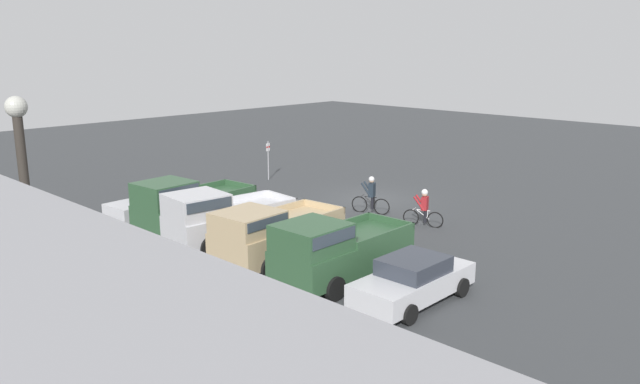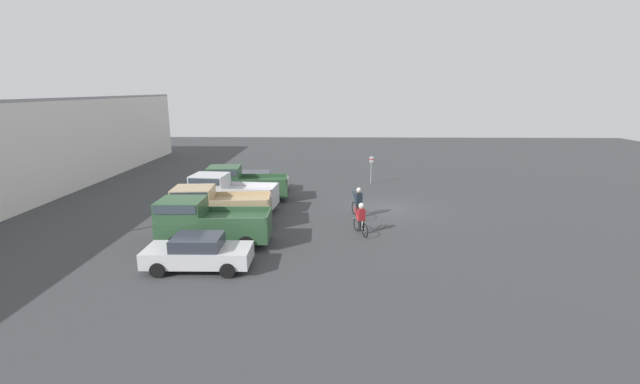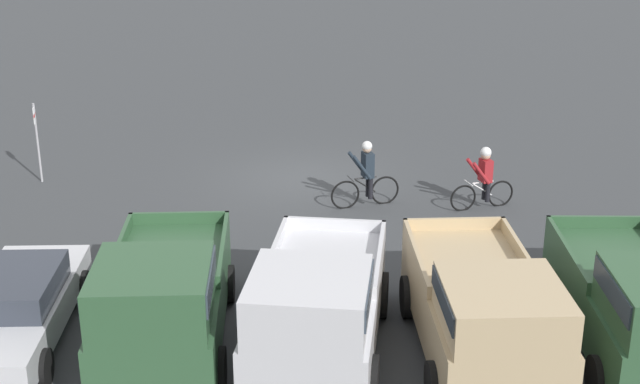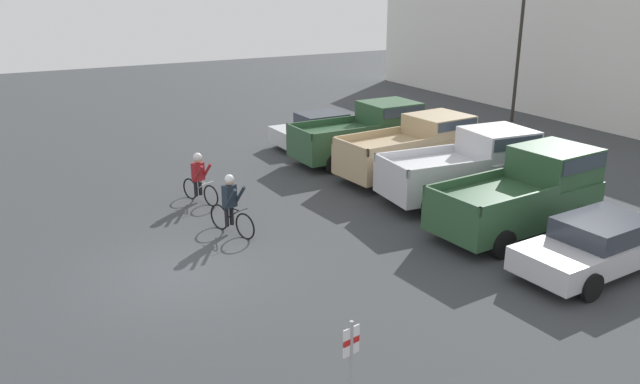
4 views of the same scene
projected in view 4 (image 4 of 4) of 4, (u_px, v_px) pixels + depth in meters
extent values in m
plane|color=#383A3D|center=(180.00, 273.00, 15.21)|extent=(80.00, 80.00, 0.00)
cube|color=silver|center=(322.00, 132.00, 26.80)|extent=(1.79, 4.30, 0.66)
cube|color=#2D333D|center=(322.00, 119.00, 26.62)|extent=(1.59, 1.94, 0.49)
cylinder|color=black|center=(339.00, 131.00, 28.25)|extent=(0.19, 0.60, 0.60)
cylinder|color=black|center=(359.00, 139.00, 26.81)|extent=(0.19, 0.60, 0.60)
cylinder|color=black|center=(284.00, 138.00, 26.98)|extent=(0.19, 0.60, 0.60)
cylinder|color=black|center=(303.00, 147.00, 25.54)|extent=(0.19, 0.60, 0.60)
cube|color=#2D5133|center=(357.00, 140.00, 24.40)|extent=(2.15, 5.17, 0.99)
cube|color=#2D5133|center=(389.00, 113.00, 24.83)|extent=(1.93, 2.09, 0.87)
cube|color=#333D47|center=(389.00, 108.00, 24.76)|extent=(1.99, 1.93, 0.38)
cube|color=#2D5133|center=(321.00, 123.00, 24.52)|extent=(0.14, 3.08, 0.25)
cube|color=#2D5133|center=(348.00, 133.00, 22.91)|extent=(0.14, 3.08, 0.25)
cube|color=#2D5133|center=(300.00, 132.00, 23.01)|extent=(2.05, 0.12, 0.25)
cylinder|color=black|center=(375.00, 141.00, 26.14)|extent=(0.24, 0.77, 0.77)
cylinder|color=black|center=(404.00, 152.00, 24.46)|extent=(0.24, 0.77, 0.77)
cylinder|color=black|center=(308.00, 151.00, 24.64)|extent=(0.24, 0.77, 0.77)
cylinder|color=black|center=(335.00, 163.00, 22.96)|extent=(0.24, 0.77, 0.77)
cube|color=tan|center=(406.00, 154.00, 22.21)|extent=(2.43, 5.19, 1.05)
cube|color=tan|center=(439.00, 125.00, 22.71)|extent=(2.03, 2.16, 0.74)
cube|color=#333D47|center=(439.00, 120.00, 22.66)|extent=(2.08, 2.00, 0.32)
cube|color=tan|center=(367.00, 135.00, 22.26)|extent=(0.31, 3.03, 0.25)
cube|color=tan|center=(403.00, 147.00, 20.70)|extent=(0.31, 3.03, 0.25)
cube|color=tan|center=(350.00, 146.00, 20.72)|extent=(2.05, 0.24, 0.25)
cylinder|color=black|center=(419.00, 155.00, 23.99)|extent=(0.28, 0.84, 0.83)
cylinder|color=black|center=(457.00, 167.00, 22.37)|extent=(0.28, 0.84, 0.83)
cylinder|color=black|center=(353.00, 167.00, 22.37)|extent=(0.28, 0.84, 0.83)
cylinder|color=black|center=(390.00, 182.00, 20.75)|extent=(0.28, 0.84, 0.83)
cube|color=silver|center=(457.00, 175.00, 19.88)|extent=(2.49, 5.15, 0.97)
cube|color=silver|center=(498.00, 142.00, 20.15)|extent=(2.06, 2.15, 0.87)
cube|color=#333D47|center=(498.00, 137.00, 20.09)|extent=(2.11, 2.00, 0.38)
cube|color=silver|center=(415.00, 152.00, 20.16)|extent=(0.35, 2.99, 0.25)
cube|color=silver|center=(451.00, 168.00, 18.45)|extent=(0.35, 2.99, 0.25)
cube|color=silver|center=(391.00, 165.00, 18.75)|extent=(2.05, 0.26, 0.25)
cylinder|color=black|center=(476.00, 174.00, 21.50)|extent=(0.30, 0.91, 0.90)
cylinder|color=black|center=(516.00, 191.00, 19.71)|extent=(0.30, 0.91, 0.90)
cylinder|color=black|center=(398.00, 185.00, 20.32)|extent=(0.30, 0.91, 0.90)
cylinder|color=black|center=(434.00, 205.00, 18.54)|extent=(0.30, 0.91, 0.90)
cube|color=#2D5133|center=(515.00, 205.00, 17.43)|extent=(2.44, 5.28, 0.98)
cube|color=#2D5133|center=(555.00, 163.00, 17.92)|extent=(2.04, 2.19, 0.95)
cube|color=#333D47|center=(556.00, 156.00, 17.85)|extent=(2.09, 2.03, 0.42)
cube|color=#2D5133|center=(465.00, 181.00, 17.49)|extent=(0.32, 3.08, 0.25)
cube|color=#2D5133|center=(521.00, 201.00, 15.92)|extent=(0.32, 3.08, 0.25)
cube|color=#2D5133|center=(451.00, 201.00, 15.93)|extent=(2.06, 0.24, 0.25)
cylinder|color=black|center=(522.00, 199.00, 19.22)|extent=(0.28, 0.78, 0.76)
cylinder|color=black|center=(581.00, 220.00, 17.59)|extent=(0.28, 0.78, 0.76)
cylinder|color=black|center=(447.00, 220.00, 17.57)|extent=(0.28, 0.78, 0.76)
cylinder|color=black|center=(503.00, 244.00, 15.94)|extent=(0.28, 0.78, 0.76)
cube|color=silver|center=(600.00, 249.00, 15.20)|extent=(2.04, 4.84, 0.59)
cube|color=#2D333D|center=(603.00, 228.00, 15.03)|extent=(1.70, 2.23, 0.49)
cylinder|color=black|center=(604.00, 233.00, 16.75)|extent=(0.22, 0.68, 0.67)
cylinder|color=black|center=(528.00, 259.00, 15.22)|extent=(0.22, 0.68, 0.67)
cylinder|color=black|center=(591.00, 287.00, 13.82)|extent=(0.22, 0.68, 0.67)
torus|color=black|center=(245.00, 226.00, 17.15)|extent=(0.74, 0.31, 0.77)
torus|color=black|center=(219.00, 217.00, 17.83)|extent=(0.74, 0.31, 0.77)
cylinder|color=black|center=(232.00, 215.00, 17.43)|extent=(0.54, 0.23, 0.41)
cylinder|color=black|center=(231.00, 208.00, 17.36)|extent=(0.58, 0.24, 0.04)
cylinder|color=black|center=(227.00, 214.00, 17.55)|extent=(0.05, 0.05, 0.38)
cylinder|color=black|center=(241.00, 211.00, 17.10)|extent=(0.18, 0.44, 0.02)
cylinder|color=black|center=(232.00, 215.00, 17.58)|extent=(0.15, 0.15, 0.57)
cylinder|color=black|center=(227.00, 217.00, 17.45)|extent=(0.15, 0.15, 0.57)
cube|color=#1E2833|center=(229.00, 196.00, 17.29)|extent=(0.35, 0.42, 0.64)
cylinder|color=#1E2833|center=(239.00, 196.00, 17.27)|extent=(0.53, 0.27, 0.69)
cylinder|color=#1E2833|center=(230.00, 199.00, 17.03)|extent=(0.53, 0.27, 0.69)
sphere|color=tan|center=(229.00, 181.00, 17.13)|extent=(0.24, 0.24, 0.24)
sphere|color=silver|center=(229.00, 179.00, 17.11)|extent=(0.26, 0.26, 0.26)
torus|color=black|center=(211.00, 196.00, 19.67)|extent=(0.69, 0.29, 0.71)
torus|color=black|center=(190.00, 189.00, 20.33)|extent=(0.69, 0.29, 0.71)
cylinder|color=white|center=(200.00, 187.00, 19.95)|extent=(0.53, 0.22, 0.38)
cylinder|color=white|center=(200.00, 181.00, 19.88)|extent=(0.56, 0.23, 0.04)
cylinder|color=white|center=(196.00, 186.00, 20.06)|extent=(0.05, 0.05, 0.35)
cylinder|color=white|center=(208.00, 183.00, 19.62)|extent=(0.18, 0.44, 0.02)
cylinder|color=black|center=(200.00, 187.00, 20.09)|extent=(0.15, 0.15, 0.53)
cylinder|color=black|center=(196.00, 188.00, 19.96)|extent=(0.15, 0.15, 0.53)
cube|color=maroon|center=(198.00, 172.00, 19.81)|extent=(0.35, 0.42, 0.58)
cylinder|color=maroon|center=(206.00, 172.00, 19.80)|extent=(0.52, 0.26, 0.63)
cylinder|color=maroon|center=(198.00, 174.00, 19.56)|extent=(0.52, 0.26, 0.63)
sphere|color=tan|center=(198.00, 159.00, 19.66)|extent=(0.25, 0.25, 0.25)
sphere|color=silver|center=(198.00, 157.00, 19.64)|extent=(0.28, 0.28, 0.28)
cube|color=white|center=(351.00, 341.00, 8.88)|extent=(0.08, 0.30, 0.45)
cube|color=red|center=(351.00, 341.00, 8.88)|extent=(0.08, 0.30, 0.10)
cylinder|color=#2D2823|center=(518.00, 57.00, 30.41)|extent=(0.16, 0.16, 6.46)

